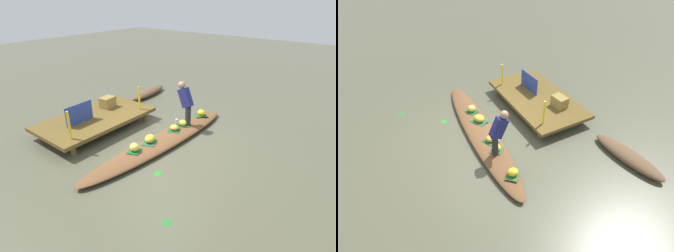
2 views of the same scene
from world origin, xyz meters
The scene contains 22 objects.
canal_water centered at (0.00, 0.00, 0.00)m, with size 40.00×40.00×0.00m, color #51513D.
dock_platform centered at (-0.44, 2.11, 0.31)m, with size 3.20×1.80×0.36m.
vendor_boat centered at (0.00, 0.00, 0.09)m, with size 5.10×0.79×0.19m, color brown.
moored_boat centered at (2.60, 2.84, 0.12)m, with size 1.97×0.49×0.24m, color brown.
leaf_mat_0 centered at (1.84, -0.02, 0.19)m, with size 0.36×0.28×0.01m, color #2C6030.
banana_bunch_0 centered at (1.84, -0.02, 0.28)m, with size 0.26×0.22×0.18m, color yellow.
leaf_mat_1 centered at (-0.36, 0.12, 0.19)m, with size 0.44×0.32×0.01m, color #265E3A.
banana_bunch_1 centered at (-0.36, 0.12, 0.29)m, with size 0.32×0.25×0.19m, color gold.
leaf_mat_2 centered at (0.93, 0.03, 0.19)m, with size 0.31×0.29×0.01m, color #30632F.
banana_bunch_2 centered at (0.93, 0.03, 0.27)m, with size 0.22×0.22×0.16m, color yellow.
leaf_mat_3 centered at (0.55, 0.04, 0.19)m, with size 0.32×0.31×0.01m, color #19582E.
banana_bunch_3 centered at (0.55, 0.04, 0.27)m, with size 0.23×0.24×0.15m, color gold.
leaf_mat_4 centered at (-0.91, 0.12, 0.19)m, with size 0.33×0.28×0.01m, color #185E2A.
banana_bunch_4 centered at (-0.91, 0.12, 0.29)m, with size 0.24×0.22×0.20m, color #EDD353.
vendor_person centered at (1.05, 0.03, 0.88)m, with size 0.21×0.48×1.22m.
water_bottle centered at (0.80, 0.15, 0.29)m, with size 0.08×0.08×0.20m, color silver.
market_banner centered at (-0.94, 2.11, 0.63)m, with size 0.85×0.03×0.54m, color navy.
railing_post_west centered at (-1.64, 1.51, 0.72)m, with size 0.06×0.06×0.71m, color yellow.
railing_post_east centered at (0.76, 1.51, 0.72)m, with size 0.06×0.06×0.71m, color yellow.
produce_crate centered at (0.28, 2.41, 0.52)m, with size 0.44×0.32×0.32m, color olive.
drifting_plant_0 centered at (-2.06, -1.76, 0.00)m, with size 0.21×0.19×0.01m, color #2E6C2F.
drifting_plant_1 centered at (-1.06, -0.73, 0.00)m, with size 0.20×0.16×0.01m, color #248928.
Camera 1 is at (-4.77, -3.90, 3.51)m, focal length 29.11 mm.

